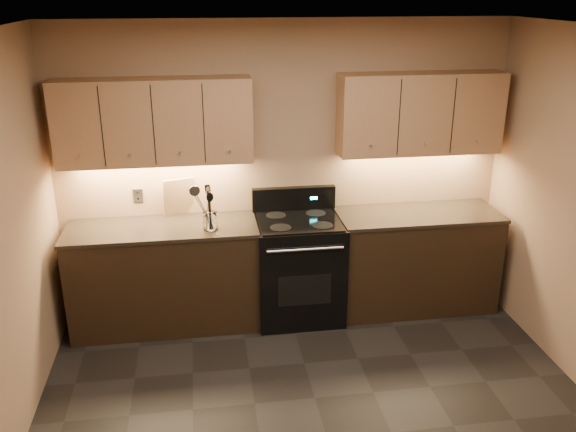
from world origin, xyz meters
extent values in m
plane|color=silver|center=(0.00, 0.00, 2.60)|extent=(4.00, 4.00, 0.00)
cube|color=#A47D60|center=(0.00, 2.00, 1.30)|extent=(4.00, 0.04, 2.60)
cube|color=black|center=(-1.10, 1.70, 0.45)|extent=(1.60, 0.60, 0.90)
cube|color=#362E22|center=(-1.10, 1.70, 0.92)|extent=(1.62, 0.62, 0.03)
cube|color=black|center=(1.18, 1.70, 0.45)|extent=(1.44, 0.60, 0.90)
cube|color=#362E22|center=(1.18, 1.70, 0.92)|extent=(1.46, 0.62, 0.03)
cube|color=black|center=(0.08, 1.68, 0.46)|extent=(0.76, 0.65, 0.92)
cube|color=black|center=(0.08, 1.68, 0.93)|extent=(0.70, 0.60, 0.01)
cube|color=black|center=(0.08, 1.96, 1.03)|extent=(0.76, 0.07, 0.22)
cube|color=#19E5F2|center=(0.26, 1.92, 1.04)|extent=(0.06, 0.00, 0.03)
cylinder|color=silver|center=(0.08, 1.34, 0.80)|extent=(0.65, 0.02, 0.02)
cube|color=black|center=(0.08, 1.35, 0.41)|extent=(0.46, 0.00, 0.28)
cylinder|color=black|center=(-0.10, 1.53, 0.93)|extent=(0.18, 0.18, 0.00)
cylinder|color=black|center=(0.26, 1.53, 0.93)|extent=(0.18, 0.18, 0.00)
cylinder|color=black|center=(-0.10, 1.82, 0.93)|extent=(0.18, 0.18, 0.00)
cylinder|color=black|center=(0.26, 1.82, 0.93)|extent=(0.18, 0.18, 0.00)
cube|color=#A77D53|center=(-1.10, 1.85, 1.80)|extent=(1.60, 0.30, 0.70)
cube|color=#A77D53|center=(1.18, 1.85, 1.80)|extent=(1.44, 0.30, 0.70)
cube|color=#B2B5BA|center=(-1.30, 1.99, 1.12)|extent=(0.08, 0.01, 0.12)
cylinder|color=white|center=(-0.69, 1.59, 1.00)|extent=(0.14, 0.14, 0.15)
cylinder|color=white|center=(-0.69, 1.59, 0.94)|extent=(0.12, 0.12, 0.02)
cube|color=tan|center=(-0.95, 1.96, 1.10)|extent=(0.29, 0.15, 0.35)
camera|label=1|loc=(-0.75, -3.21, 2.84)|focal=38.00mm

